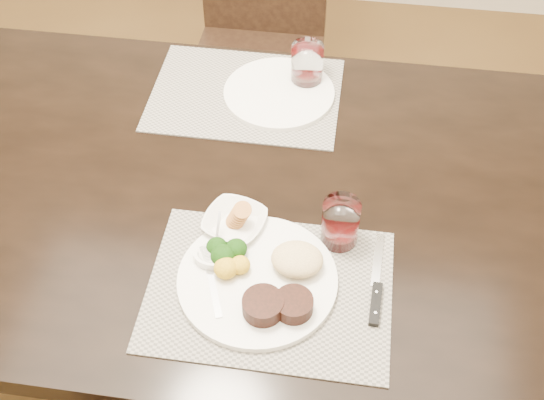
# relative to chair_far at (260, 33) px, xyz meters

# --- Properties ---
(ground_plane) EXTENTS (4.50, 4.50, 0.00)m
(ground_plane) POSITION_rel_chair_far_xyz_m (0.00, -0.93, -0.50)
(ground_plane) COLOR #462E16
(ground_plane) RESTS_ON ground
(dining_table) EXTENTS (2.00, 1.00, 0.75)m
(dining_table) POSITION_rel_chair_far_xyz_m (0.00, -0.93, 0.16)
(dining_table) COLOR black
(dining_table) RESTS_ON ground
(chair_far) EXTENTS (0.42, 0.42, 0.90)m
(chair_far) POSITION_rel_chair_far_xyz_m (0.00, 0.00, 0.00)
(chair_far) COLOR black
(chair_far) RESTS_ON ground
(placemat_near) EXTENTS (0.46, 0.34, 0.00)m
(placemat_near) POSITION_rel_chair_far_xyz_m (0.21, -1.18, 0.25)
(placemat_near) COLOR gray
(placemat_near) RESTS_ON dining_table
(placemat_far) EXTENTS (0.46, 0.34, 0.00)m
(placemat_far) POSITION_rel_chair_far_xyz_m (0.07, -0.62, 0.25)
(placemat_far) COLOR gray
(placemat_far) RESTS_ON dining_table
(dinner_plate) EXTENTS (0.31, 0.31, 0.05)m
(dinner_plate) POSITION_rel_chair_far_xyz_m (0.20, -1.17, 0.27)
(dinner_plate) COLOR white
(dinner_plate) RESTS_ON placemat_near
(napkin_fork) EXTENTS (0.14, 0.18, 0.02)m
(napkin_fork) POSITION_rel_chair_far_xyz_m (0.11, -1.20, 0.26)
(napkin_fork) COLOR white
(napkin_fork) RESTS_ON placemat_near
(steak_knife) EXTENTS (0.02, 0.22, 0.01)m
(steak_knife) POSITION_rel_chair_far_xyz_m (0.41, -1.17, 0.26)
(steak_knife) COLOR silver
(steak_knife) RESTS_ON placemat_near
(cracker_bowl) EXTENTS (0.15, 0.15, 0.05)m
(cracker_bowl) POSITION_rel_chair_far_xyz_m (0.12, -1.04, 0.27)
(cracker_bowl) COLOR white
(cracker_bowl) RESTS_ON placemat_near
(sauce_ramekin) EXTENTS (0.08, 0.12, 0.06)m
(sauce_ramekin) POSITION_rel_chair_far_xyz_m (0.09, -1.14, 0.27)
(sauce_ramekin) COLOR white
(sauce_ramekin) RESTS_ON placemat_near
(wine_glass_near) EXTENTS (0.07, 0.07, 0.10)m
(wine_glass_near) POSITION_rel_chair_far_xyz_m (0.33, -1.04, 0.30)
(wine_glass_near) COLOR silver
(wine_glass_near) RESTS_ON placemat_near
(far_plate) EXTENTS (0.27, 0.27, 0.01)m
(far_plate) POSITION_rel_chair_far_xyz_m (0.15, -0.61, 0.26)
(far_plate) COLOR white
(far_plate) RESTS_ON placemat_far
(wine_glass_far) EXTENTS (0.08, 0.08, 0.11)m
(wine_glass_far) POSITION_rel_chair_far_xyz_m (0.21, -0.55, 0.30)
(wine_glass_far) COLOR silver
(wine_glass_far) RESTS_ON placemat_far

